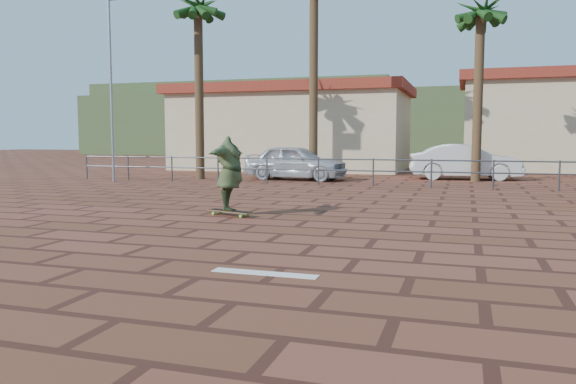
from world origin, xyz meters
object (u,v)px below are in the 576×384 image
object	(u,v)px
skateboarder	(230,173)
car_white	(465,162)
car_silver	(296,162)
longboard	(230,212)

from	to	relation	value
skateboarder	car_white	distance (m)	13.84
skateboarder	car_white	size ratio (longest dim) A/B	0.46
car_silver	car_white	xyz separation A→B (m)	(6.61, 2.27, 0.01)
skateboarder	car_silver	xyz separation A→B (m)	(-1.69, 10.66, -0.22)
car_silver	car_white	distance (m)	6.99
car_silver	car_white	bearing A→B (deg)	-66.04
longboard	car_silver	world-z (taller)	car_silver
car_white	car_silver	bearing A→B (deg)	100.68
skateboarder	car_white	world-z (taller)	skateboarder
longboard	car_silver	distance (m)	10.81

